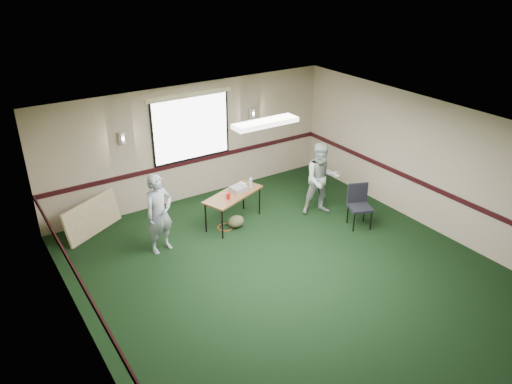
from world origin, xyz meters
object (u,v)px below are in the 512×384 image
folding_table (233,196)px  person_left (159,214)px  projector (239,189)px  person_right (322,179)px  conference_chair (359,202)px

folding_table → person_left: (-1.72, -0.16, 0.16)m
folding_table → projector: (0.16, 0.05, 0.10)m
person_right → projector: bearing=-179.8°
folding_table → person_left: size_ratio=0.94×
folding_table → person_right: 1.97m
projector → person_left: size_ratio=0.20×
person_right → person_left: bearing=-165.5°
conference_chair → person_right: (-0.33, 0.85, 0.29)m
projector → person_right: person_right is taller
folding_table → person_right: bearing=-39.9°
projector → conference_chair: size_ratio=0.36×
person_right → conference_chair: bearing=-46.5°
projector → person_right: size_ratio=0.20×
folding_table → projector: bearing=-4.9°
folding_table → projector: 0.20m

